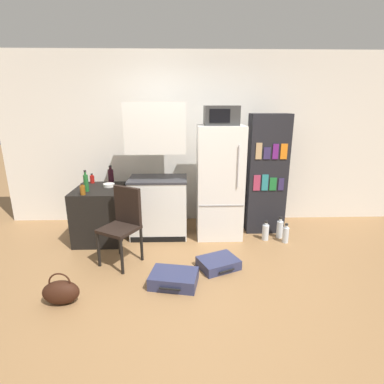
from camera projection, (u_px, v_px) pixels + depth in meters
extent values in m
plane|color=olive|center=(195.00, 283.00, 3.29)|extent=(24.00, 24.00, 0.00)
cube|color=white|center=(203.00, 140.00, 4.84)|extent=(6.40, 0.10, 2.68)
cube|color=black|center=(100.00, 214.00, 4.32)|extent=(0.64, 0.76, 0.76)
cube|color=silver|center=(159.00, 208.00, 4.43)|extent=(0.82, 0.55, 0.85)
cube|color=#333338|center=(158.00, 179.00, 4.31)|extent=(0.83, 0.56, 0.03)
cube|color=silver|center=(156.00, 128.00, 4.10)|extent=(0.82, 0.47, 0.67)
cube|color=black|center=(158.00, 240.00, 4.27)|extent=(0.78, 0.01, 0.08)
cube|color=white|center=(219.00, 182.00, 4.33)|extent=(0.65, 0.58, 1.62)
cube|color=gray|center=(221.00, 206.00, 4.13)|extent=(0.62, 0.01, 0.01)
cylinder|color=silver|center=(238.00, 167.00, 3.96)|extent=(0.02, 0.02, 0.57)
cube|color=#333333|center=(221.00, 115.00, 4.07)|extent=(0.46, 0.39, 0.26)
cube|color=black|center=(220.00, 116.00, 3.88)|extent=(0.27, 0.01, 0.18)
cube|color=black|center=(266.00, 175.00, 4.46)|extent=(0.57, 0.31, 1.77)
cube|color=#A33351|center=(257.00, 183.00, 4.33)|extent=(0.10, 0.01, 0.23)
cube|color=teal|center=(265.00, 183.00, 4.33)|extent=(0.09, 0.01, 0.24)
cube|color=#1E7033|center=(273.00, 184.00, 4.34)|extent=(0.10, 0.01, 0.19)
cube|color=#332856|center=(281.00, 184.00, 4.34)|extent=(0.08, 0.01, 0.18)
cube|color=tan|center=(259.00, 151.00, 4.20)|extent=(0.08, 0.01, 0.23)
cube|color=#332856|center=(267.00, 153.00, 4.21)|extent=(0.10, 0.01, 0.17)
cube|color=#661E75|center=(276.00, 152.00, 4.21)|extent=(0.08, 0.01, 0.21)
cube|color=orange|center=(284.00, 151.00, 4.21)|extent=(0.09, 0.01, 0.22)
cylinder|color=#AD1914|center=(92.00, 179.00, 4.48)|extent=(0.06, 0.06, 0.11)
cylinder|color=#AD1914|center=(92.00, 175.00, 4.46)|extent=(0.03, 0.03, 0.02)
cylinder|color=black|center=(92.00, 174.00, 4.45)|extent=(0.03, 0.03, 0.01)
cylinder|color=brown|center=(83.00, 190.00, 3.89)|extent=(0.07, 0.07, 0.12)
cylinder|color=brown|center=(82.00, 185.00, 3.87)|extent=(0.03, 0.03, 0.02)
cylinder|color=black|center=(82.00, 184.00, 3.87)|extent=(0.03, 0.03, 0.01)
cylinder|color=black|center=(111.00, 176.00, 4.45)|extent=(0.08, 0.08, 0.21)
cylinder|color=black|center=(110.00, 168.00, 4.41)|extent=(0.04, 0.04, 0.04)
cylinder|color=black|center=(110.00, 166.00, 4.40)|extent=(0.04, 0.04, 0.02)
cylinder|color=#1E6028|center=(86.00, 183.00, 4.03)|extent=(0.06, 0.06, 0.23)
cylinder|color=#1E6028|center=(85.00, 173.00, 4.00)|extent=(0.03, 0.03, 0.04)
cylinder|color=black|center=(85.00, 171.00, 3.99)|extent=(0.03, 0.03, 0.02)
cylinder|color=silver|center=(109.00, 185.00, 4.29)|extent=(0.16, 0.16, 0.04)
cylinder|color=black|center=(98.00, 250.00, 3.59)|extent=(0.04, 0.04, 0.43)
cylinder|color=black|center=(122.00, 257.00, 3.43)|extent=(0.04, 0.04, 0.43)
cylinder|color=black|center=(119.00, 238.00, 3.90)|extent=(0.04, 0.04, 0.43)
cylinder|color=black|center=(141.00, 244.00, 3.73)|extent=(0.04, 0.04, 0.43)
cube|color=black|center=(119.00, 229.00, 3.60)|extent=(0.55, 0.55, 0.04)
cube|color=black|center=(128.00, 205.00, 3.68)|extent=(0.35, 0.23, 0.46)
cube|color=navy|center=(218.00, 263.00, 3.60)|extent=(0.55, 0.50, 0.12)
cylinder|color=black|center=(227.00, 271.00, 3.43)|extent=(0.19, 0.10, 0.02)
cube|color=navy|center=(174.00, 279.00, 3.26)|extent=(0.56, 0.44, 0.14)
cylinder|color=black|center=(170.00, 289.00, 3.08)|extent=(0.23, 0.06, 0.02)
ellipsoid|color=#33190F|center=(61.00, 292.00, 2.94)|extent=(0.36, 0.20, 0.24)
torus|color=#33190F|center=(60.00, 283.00, 2.91)|extent=(0.21, 0.02, 0.21)
cylinder|color=silver|center=(265.00, 232.00, 4.33)|extent=(0.09, 0.09, 0.23)
cylinder|color=silver|center=(266.00, 224.00, 4.29)|extent=(0.04, 0.04, 0.04)
cylinder|color=black|center=(266.00, 222.00, 4.29)|extent=(0.05, 0.05, 0.02)
cylinder|color=silver|center=(286.00, 235.00, 4.25)|extent=(0.08, 0.08, 0.22)
cylinder|color=silver|center=(286.00, 226.00, 4.21)|extent=(0.04, 0.04, 0.04)
cylinder|color=black|center=(287.00, 224.00, 4.20)|extent=(0.04, 0.04, 0.02)
cylinder|color=silver|center=(280.00, 229.00, 4.40)|extent=(0.09, 0.09, 0.25)
cylinder|color=silver|center=(280.00, 220.00, 4.36)|extent=(0.04, 0.04, 0.05)
cylinder|color=black|center=(281.00, 218.00, 4.35)|extent=(0.05, 0.05, 0.03)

